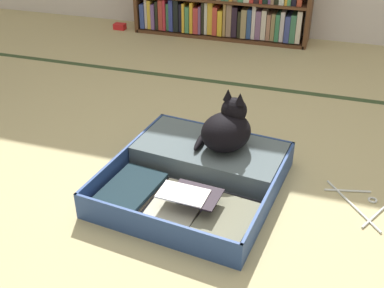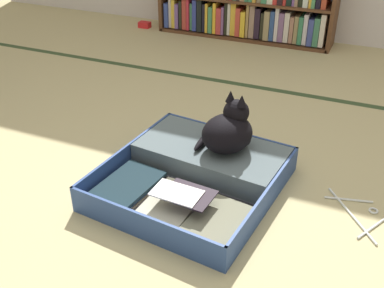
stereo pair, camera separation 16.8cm
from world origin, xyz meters
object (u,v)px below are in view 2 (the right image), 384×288
at_px(open_suitcase, 199,171).
at_px(black_cat, 229,130).
at_px(clothes_hanger, 359,213).
at_px(small_red_pouch, 145,25).

distance_m(open_suitcase, black_cat, 0.23).
distance_m(black_cat, clothes_hanger, 0.66).
bearing_deg(small_red_pouch, clothes_hanger, -43.41).
distance_m(open_suitcase, clothes_hanger, 0.71).
xyz_separation_m(black_cat, clothes_hanger, (0.61, -0.09, -0.22)).
relative_size(black_cat, small_red_pouch, 3.12).
distance_m(open_suitcase, small_red_pouch, 2.39).
relative_size(open_suitcase, black_cat, 2.70).
bearing_deg(black_cat, open_suitcase, -126.39).
height_order(open_suitcase, clothes_hanger, open_suitcase).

